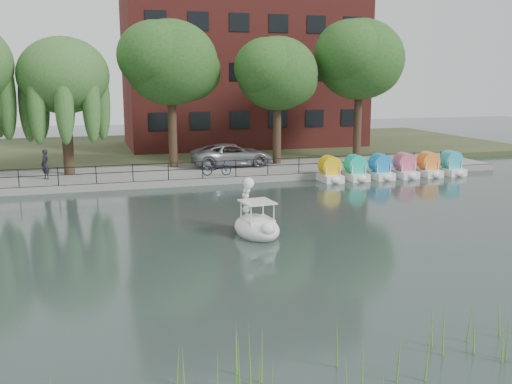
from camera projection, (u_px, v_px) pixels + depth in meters
name	position (u px, v px, depth m)	size (l,w,h in m)	color
ground_plane	(274.00, 248.00, 20.95)	(120.00, 120.00, 0.00)	#3B4F4B
promenade	(194.00, 174.00, 35.95)	(40.00, 6.00, 0.40)	gray
kerb	(204.00, 182.00, 33.17)	(40.00, 0.25, 0.40)	gray
land_strip	(165.00, 148.00, 49.11)	(60.00, 22.00, 0.36)	#47512D
railing	(203.00, 165.00, 33.18)	(32.00, 0.05, 1.00)	black
apartment_building	(242.00, 40.00, 49.24)	(20.00, 10.07, 18.00)	#4C1E16
willow_mid	(63.00, 76.00, 33.60)	(5.32, 5.32, 8.15)	#473323
broadleaf_center	(171.00, 63.00, 36.20)	(6.00, 6.00, 9.25)	#473323
broadleaf_right	(277.00, 74.00, 37.82)	(5.40, 5.40, 8.32)	#473323
broadleaf_far	(360.00, 60.00, 40.38)	(6.30, 6.30, 9.71)	#473323
minivan	(232.00, 153.00, 37.62)	(6.17, 2.84, 1.72)	gray
bicycle	(217.00, 167.00, 34.09)	(1.72, 0.60, 1.00)	gray
pedestrian	(45.00, 162.00, 32.71)	(0.71, 0.48, 1.98)	black
swan_boat	(256.00, 223.00, 22.58)	(1.89, 2.74, 2.19)	white
pedal_boat_row	(393.00, 168.00, 35.54)	(9.65, 1.70, 1.40)	white
reed_bank	(497.00, 335.00, 12.46)	(24.00, 2.40, 1.20)	#669938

